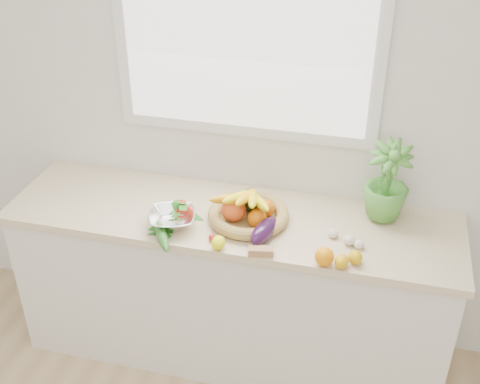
% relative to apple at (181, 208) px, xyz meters
% --- Properties ---
extents(back_wall, '(4.50, 0.02, 2.70)m').
position_rel_apple_xyz_m(back_wall, '(0.24, 0.36, 0.41)').
color(back_wall, white).
rests_on(back_wall, ground).
extents(counter_cabinet, '(2.20, 0.58, 0.86)m').
position_rel_apple_xyz_m(counter_cabinet, '(0.24, 0.06, -0.51)').
color(counter_cabinet, silver).
rests_on(counter_cabinet, ground).
extents(countertop, '(2.24, 0.62, 0.04)m').
position_rel_apple_xyz_m(countertop, '(0.24, 0.06, -0.06)').
color(countertop, beige).
rests_on(countertop, counter_cabinet).
extents(window_frame, '(1.30, 0.03, 1.10)m').
position_rel_apple_xyz_m(window_frame, '(0.24, 0.35, 0.81)').
color(window_frame, white).
rests_on(window_frame, back_wall).
extents(window_pane, '(1.18, 0.01, 0.98)m').
position_rel_apple_xyz_m(window_pane, '(0.24, 0.33, 0.81)').
color(window_pane, white).
rests_on(window_pane, window_frame).
extents(orange_loose, '(0.11, 0.11, 0.09)m').
position_rel_apple_xyz_m(orange_loose, '(0.73, -0.22, 0.00)').
color(orange_loose, orange).
rests_on(orange_loose, countertop).
extents(lemon_a, '(0.07, 0.08, 0.06)m').
position_rel_apple_xyz_m(lemon_a, '(0.25, -0.22, -0.01)').
color(lemon_a, '#FDFE0D').
rests_on(lemon_a, countertop).
extents(lemon_b, '(0.08, 0.09, 0.06)m').
position_rel_apple_xyz_m(lemon_b, '(0.80, -0.22, -0.01)').
color(lemon_b, '#E5A80C').
rests_on(lemon_b, countertop).
extents(lemon_c, '(0.08, 0.09, 0.06)m').
position_rel_apple_xyz_m(lemon_c, '(0.86, -0.17, -0.01)').
color(lemon_c, '#D1A10B').
rests_on(lemon_c, countertop).
extents(apple, '(0.10, 0.10, 0.08)m').
position_rel_apple_xyz_m(apple, '(0.00, 0.00, 0.00)').
color(apple, red).
rests_on(apple, countertop).
extents(ginger, '(0.12, 0.07, 0.04)m').
position_rel_apple_xyz_m(ginger, '(0.45, -0.22, -0.02)').
color(ginger, tan).
rests_on(ginger, countertop).
extents(garlic_a, '(0.07, 0.07, 0.05)m').
position_rel_apple_xyz_m(garlic_a, '(0.82, -0.04, -0.02)').
color(garlic_a, beige).
rests_on(garlic_a, countertop).
extents(garlic_b, '(0.05, 0.05, 0.04)m').
position_rel_apple_xyz_m(garlic_b, '(0.74, -0.00, -0.02)').
color(garlic_b, silver).
rests_on(garlic_b, countertop).
extents(garlic_c, '(0.06, 0.06, 0.04)m').
position_rel_apple_xyz_m(garlic_c, '(0.87, -0.06, -0.02)').
color(garlic_c, silver).
rests_on(garlic_c, countertop).
extents(eggplant, '(0.14, 0.23, 0.09)m').
position_rel_apple_xyz_m(eggplant, '(0.43, -0.09, 0.00)').
color(eggplant, '#290D31').
rests_on(eggplant, countertop).
extents(cucumber, '(0.17, 0.25, 0.05)m').
position_rel_apple_xyz_m(cucumber, '(-0.02, -0.22, -0.02)').
color(cucumber, '#205B1A').
rests_on(cucumber, countertop).
extents(radish, '(0.04, 0.04, 0.03)m').
position_rel_apple_xyz_m(radish, '(0.21, -0.17, -0.02)').
color(radish, red).
rests_on(radish, countertop).
extents(potted_herb, '(0.25, 0.25, 0.39)m').
position_rel_apple_xyz_m(potted_herb, '(0.95, 0.21, 0.17)').
color(potted_herb, '#4D9937').
rests_on(potted_herb, countertop).
extents(fruit_basket, '(0.44, 0.44, 0.19)m').
position_rel_apple_xyz_m(fruit_basket, '(0.33, 0.03, 0.01)').
color(fruit_basket, '#A68349').
rests_on(fruit_basket, countertop).
extents(colander_with_spinach, '(0.28, 0.28, 0.12)m').
position_rel_apple_xyz_m(colander_with_spinach, '(-0.01, -0.10, 0.02)').
color(colander_with_spinach, white).
rests_on(colander_with_spinach, countertop).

